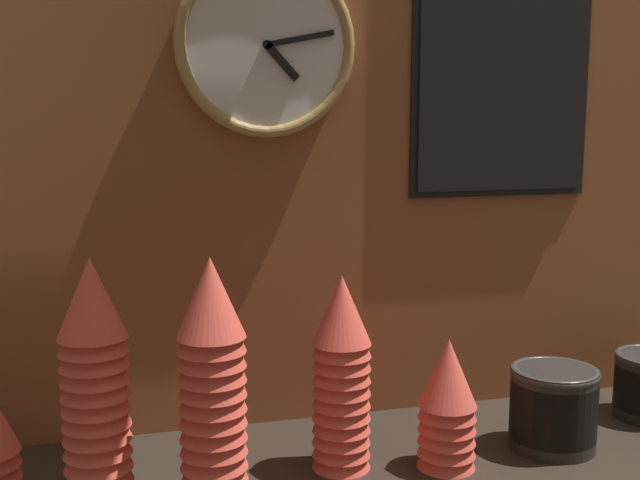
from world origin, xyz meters
name	(u,v)px	position (x,y,z in m)	size (l,w,h in m)	color
wall_tiled_back	(348,125)	(0.00, 0.27, 0.53)	(1.60, 0.03, 1.05)	brown
cup_stack_center_left	(213,393)	(-0.29, -0.08, 0.18)	(0.09, 0.09, 0.37)	#DB4C3D
cup_stack_center	(342,373)	(-0.08, 0.04, 0.15)	(0.09, 0.09, 0.31)	#DB4C3D
cup_stack_left	(95,394)	(-0.44, -0.04, 0.18)	(0.09, 0.09, 0.37)	#DB4C3D
cup_stack_center_right	(446,403)	(0.08, 0.00, 0.10)	(0.09, 0.09, 0.21)	#DB4C3D
bowl_stack_right	(553,406)	(0.28, 0.02, 0.07)	(0.14, 0.14, 0.14)	black
wall_clock	(266,45)	(-0.15, 0.23, 0.66)	(0.30, 0.03, 0.30)	white
menu_board	(504,36)	(0.28, 0.24, 0.68)	(0.35, 0.01, 0.57)	black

